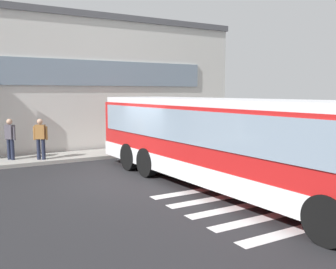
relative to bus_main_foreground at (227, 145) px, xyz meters
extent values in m
cube|color=#232326|center=(-2.17, 2.66, -1.35)|extent=(80.00, 90.00, 0.02)
cube|color=silver|center=(-0.17, -3.34, -1.33)|extent=(4.40, 0.36, 0.01)
cube|color=silver|center=(-0.17, -2.44, -1.33)|extent=(4.40, 0.36, 0.01)
cube|color=silver|center=(-0.17, -1.54, -1.33)|extent=(4.40, 0.36, 0.01)
cube|color=silver|center=(-0.17, -0.64, -1.33)|extent=(4.40, 0.36, 0.01)
cube|color=silver|center=(-0.17, 0.26, -1.33)|extent=(4.40, 0.36, 0.01)
cube|color=silver|center=(-2.17, 14.66, 1.85)|extent=(17.86, 12.00, 6.37)
cube|color=#56565B|center=(-2.17, 14.66, 5.18)|extent=(18.06, 12.20, 0.30)
cube|color=gray|center=(-1.17, 8.62, 2.46)|extent=(11.86, 0.10, 1.20)
cube|color=#9E9B93|center=(-2.17, 7.46, -1.26)|extent=(21.86, 2.00, 0.15)
cube|color=red|center=(0.00, 0.02, 0.09)|extent=(3.28, 11.94, 2.15)
cube|color=silver|center=(0.00, 0.02, -0.71)|extent=(3.32, 11.98, 0.55)
cube|color=silver|center=(0.00, 0.02, 1.26)|extent=(3.16, 11.73, 0.20)
cube|color=gray|center=(1.27, 0.40, 0.59)|extent=(0.70, 10.58, 0.95)
cube|color=gray|center=(-1.31, 0.24, 0.59)|extent=(0.70, 10.58, 0.95)
cylinder|color=black|center=(-0.92, -4.14, -0.84)|extent=(0.36, 1.02, 1.00)
cylinder|color=black|center=(1.00, 2.79, -0.84)|extent=(0.36, 1.02, 1.00)
cylinder|color=black|center=(-1.34, 2.65, -0.84)|extent=(0.36, 1.02, 1.00)
cylinder|color=black|center=(0.92, 4.09, -0.84)|extent=(0.36, 1.02, 1.00)
cylinder|color=black|center=(-1.42, 3.94, -0.84)|extent=(0.36, 1.02, 1.00)
cylinder|color=#1E2338|center=(-5.05, 7.47, -0.76)|extent=(0.15, 0.15, 0.85)
cylinder|color=#1E2338|center=(-5.16, 7.63, -0.76)|extent=(0.15, 0.15, 0.85)
cube|color=#4C4751|center=(-5.10, 7.55, -0.05)|extent=(0.40, 0.44, 0.58)
sphere|color=tan|center=(-5.10, 7.55, 0.37)|extent=(0.23, 0.23, 0.23)
cylinder|color=#4C4751|center=(-4.96, 7.34, -0.10)|extent=(0.09, 0.09, 0.55)
cylinder|color=#4C4751|center=(-5.24, 7.76, -0.10)|extent=(0.09, 0.09, 0.55)
cylinder|color=#1E2338|center=(-3.94, 6.92, -0.76)|extent=(0.15, 0.15, 0.85)
cylinder|color=#1E2338|center=(-4.11, 7.02, -0.76)|extent=(0.15, 0.15, 0.85)
cube|color=#996633|center=(-4.02, 6.97, -0.05)|extent=(0.44, 0.38, 0.58)
sphere|color=tan|center=(-4.02, 6.97, 0.37)|extent=(0.23, 0.23, 0.23)
cylinder|color=#996633|center=(-3.81, 6.84, -0.10)|extent=(0.09, 0.09, 0.55)
cylinder|color=#996633|center=(-4.24, 7.09, -0.10)|extent=(0.09, 0.09, 0.55)
cube|color=maroon|center=(-3.94, 7.11, -0.07)|extent=(0.35, 0.31, 0.44)
camera|label=1|loc=(-6.84, -8.42, 1.57)|focal=39.09mm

